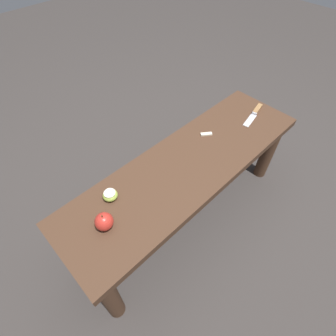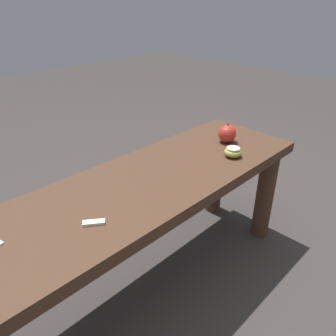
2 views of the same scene
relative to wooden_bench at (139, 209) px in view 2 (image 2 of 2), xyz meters
name	(u,v)px [view 2 (image 2 of 2)]	position (x,y,z in m)	size (l,w,h in m)	color
ground_plane	(143,288)	(0.00, 0.00, -0.37)	(8.00, 8.00, 0.00)	#383330
wooden_bench	(139,209)	(0.00, 0.00, 0.00)	(1.32, 0.40, 0.46)	#472D1E
apple_whole	(226,134)	(0.47, 0.00, 0.13)	(0.07, 0.07, 0.08)	red
apple_cut	(233,152)	(0.38, -0.09, 0.11)	(0.06, 0.06, 0.04)	#9EB747
apple_slice_near_knife	(94,223)	(-0.21, -0.07, 0.10)	(0.06, 0.05, 0.01)	silver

